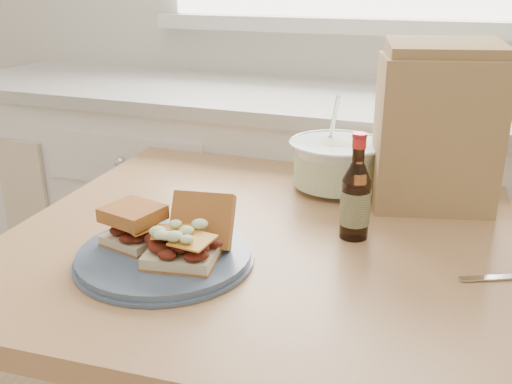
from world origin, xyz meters
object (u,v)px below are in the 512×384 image
(coleslaw_bowl, at_px, (337,166))
(paper_bag, at_px, (436,134))
(beer_bottle, at_px, (355,199))
(dining_table, at_px, (267,278))
(plate, at_px, (165,256))

(coleslaw_bowl, relative_size, paper_bag, 0.70)
(beer_bottle, height_order, paper_bag, paper_bag)
(coleslaw_bowl, xyz_separation_m, paper_bag, (0.21, -0.02, 0.10))
(dining_table, xyz_separation_m, coleslaw_bowl, (0.08, 0.26, 0.18))
(coleslaw_bowl, bearing_deg, paper_bag, -5.41)
(beer_bottle, distance_m, paper_bag, 0.27)
(dining_table, height_order, coleslaw_bowl, coleslaw_bowl)
(dining_table, relative_size, paper_bag, 3.27)
(dining_table, xyz_separation_m, beer_bottle, (0.17, 0.02, 0.20))
(coleslaw_bowl, bearing_deg, beer_bottle, -68.72)
(coleslaw_bowl, relative_size, beer_bottle, 1.09)
(coleslaw_bowl, xyz_separation_m, beer_bottle, (0.10, -0.24, 0.02))
(dining_table, distance_m, plate, 0.27)
(dining_table, xyz_separation_m, paper_bag, (0.29, 0.24, 0.28))
(paper_bag, bearing_deg, beer_bottle, -133.18)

